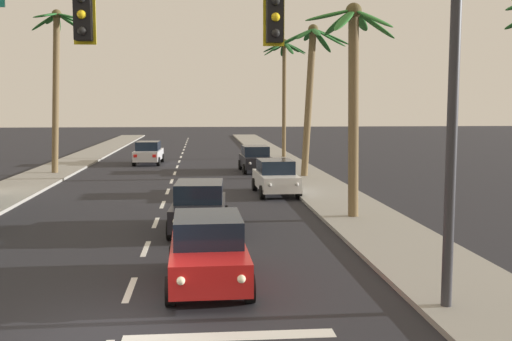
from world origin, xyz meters
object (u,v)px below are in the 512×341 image
Objects in this scene: sedan_lead_at_stop_bar at (208,250)px; sedan_parked_nearest_kerb at (276,177)px; palm_right_farthest at (284,70)px; sedan_third_in_queue at (199,206)px; sedan_parked_mid_kerb at (255,159)px; palm_left_third at (56,64)px; traffic_signal_mast at (285,54)px; sedan_oncoming_far at (149,153)px; palm_right_second at (353,76)px; palm_right_third at (311,72)px.

sedan_lead_at_stop_bar is 1.00× the size of sedan_parked_nearest_kerb.
sedan_third_in_queue is at bearing -103.59° from palm_right_farthest.
sedan_parked_mid_kerb is 13.70m from palm_left_third.
traffic_signal_mast is at bearing -93.91° from sedan_parked_mid_kerb.
sedan_oncoming_far is 0.47× the size of palm_right_farthest.
palm_right_second reaches higher than sedan_parked_nearest_kerb.
sedan_lead_at_stop_bar is at bearing 122.00° from traffic_signal_mast.
sedan_oncoming_far is at bearing 142.10° from sedan_parked_mid_kerb.
sedan_lead_at_stop_bar is 0.47× the size of palm_right_farthest.
traffic_signal_mast is 37.31m from palm_right_farthest.
sedan_lead_at_stop_bar is 30.91m from sedan_oncoming_far.
palm_left_third is (-4.93, -6.46, 5.97)m from sedan_oncoming_far.
sedan_parked_nearest_kerb is at bearing -37.37° from palm_left_third.
palm_right_second is (9.50, -22.75, 4.55)m from sedan_oncoming_far.
sedan_lead_at_stop_bar is 0.99× the size of sedan_oncoming_far.
sedan_parked_mid_kerb is at bearing -108.33° from palm_right_farthest.
traffic_signal_mast is 27.74m from sedan_parked_mid_kerb.
traffic_signal_mast is at bearing -111.10° from palm_right_second.
traffic_signal_mast is 5.29m from sedan_lead_at_stop_bar.
sedan_oncoming_far is 1.00× the size of sedan_parked_mid_kerb.
sedan_parked_mid_kerb is (7.38, -5.75, 0.00)m from sedan_oncoming_far.
palm_right_third is at bearing 66.12° from sedan_parked_nearest_kerb.
palm_right_farthest reaches higher than sedan_oncoming_far.
sedan_third_in_queue is 1.00× the size of sedan_oncoming_far.
palm_left_third is 1.06× the size of palm_right_farthest.
palm_right_third is 13.38m from palm_right_farthest.
palm_right_second reaches higher than traffic_signal_mast.
sedan_third_in_queue is 24.51m from sedan_oncoming_far.
traffic_signal_mast reaches higher than sedan_third_in_queue.
traffic_signal_mast is 28.63m from palm_left_third.
palm_left_third is 1.12× the size of palm_right_third.
palm_right_farthest reaches higher than traffic_signal_mast.
palm_left_third is (-10.44, 26.61, 1.51)m from traffic_signal_mast.
palm_right_farthest is at bearing 88.83° from palm_right_third.
palm_right_second is 26.68m from palm_right_farthest.
palm_right_third reaches higher than sedan_third_in_queue.
sedan_third_in_queue is at bearing -165.62° from palm_right_second.
palm_right_second reaches higher than sedan_lead_at_stop_bar.
palm_left_third is 15.53m from palm_right_third.
palm_right_farthest is (6.56, 34.50, 6.27)m from sedan_lead_at_stop_bar.
sedan_parked_mid_kerb is 11.90m from palm_right_farthest.
sedan_parked_nearest_kerb is (7.45, -15.91, 0.00)m from sedan_oncoming_far.
sedan_parked_nearest_kerb is 8.46m from palm_right_second.
sedan_oncoming_far and sedan_parked_nearest_kerb have the same top height.
sedan_lead_at_stop_bar is at bearing -100.77° from palm_right_farthest.
palm_right_second reaches higher than sedan_oncoming_far.
sedan_lead_at_stop_bar is 6.44m from sedan_third_in_queue.
palm_right_second is at bearing -48.47° from palm_left_third.
palm_right_third reaches higher than sedan_lead_at_stop_bar.
palm_right_farthest reaches higher than sedan_parked_nearest_kerb.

